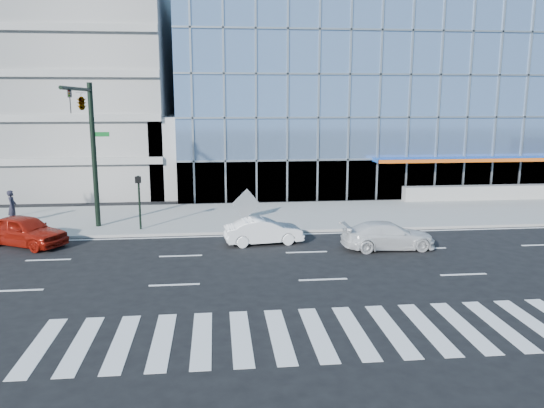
{
  "coord_description": "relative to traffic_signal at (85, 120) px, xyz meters",
  "views": [
    {
      "loc": [
        -4.26,
        -24.3,
        7.2
      ],
      "look_at": [
        -1.35,
        3.0,
        1.81
      ],
      "focal_mm": 35.0,
      "sensor_mm": 36.0,
      "label": 1
    }
  ],
  "objects": [
    {
      "name": "theatre_building",
      "position": [
        25.0,
        21.43,
        1.34
      ],
      "size": [
        42.0,
        26.0,
        15.0
      ],
      "primitive_type": "cube",
      "color": "#7798C6",
      "rests_on": "ground"
    },
    {
      "name": "sidewalk",
      "position": [
        11.0,
        3.43,
        -6.09
      ],
      "size": [
        120.0,
        8.0,
        0.15
      ],
      "primitive_type": "cube",
      "color": "gray",
      "rests_on": "ground"
    },
    {
      "name": "white_sedan",
      "position": [
        9.09,
        -2.77,
        -5.51
      ],
      "size": [
        4.11,
        1.86,
        1.31
      ],
      "primitive_type": "imported",
      "rotation": [
        0.0,
        0.0,
        1.69
      ],
      "color": "white",
      "rests_on": "ground"
    },
    {
      "name": "traffic_signal",
      "position": [
        0.0,
        0.0,
        0.0
      ],
      "size": [
        1.14,
        5.74,
        8.0
      ],
      "color": "black",
      "rests_on": "sidewalk"
    },
    {
      "name": "red_sedan",
      "position": [
        -2.88,
        -1.89,
        -5.39
      ],
      "size": [
        4.85,
        3.79,
        1.55
      ],
      "primitive_type": "imported",
      "rotation": [
        0.0,
        0.0,
        1.07
      ],
      "color": "maroon",
      "rests_on": "ground"
    },
    {
      "name": "tilted_panel",
      "position": [
        8.5,
        2.42,
        -5.1
      ],
      "size": [
        1.74,
        0.68,
        1.83
      ],
      "primitive_type": "cube",
      "rotation": [
        0.0,
        0.87,
        0.35
      ],
      "color": "#989898",
      "rests_on": "sidewalk"
    },
    {
      "name": "ped_signal_post",
      "position": [
        2.5,
        0.37,
        -4.02
      ],
      "size": [
        0.3,
        0.33,
        3.0
      ],
      "color": "black",
      "rests_on": "sidewalk"
    },
    {
      "name": "pedestrian",
      "position": [
        -5.06,
        2.65,
        -5.04
      ],
      "size": [
        0.55,
        0.77,
        1.95
      ],
      "primitive_type": "imported",
      "rotation": [
        0.0,
        0.0,
        1.7
      ],
      "color": "black",
      "rests_on": "sidewalk"
    },
    {
      "name": "white_suv",
      "position": [
        15.09,
        -4.37,
        -5.5
      ],
      "size": [
        4.6,
        1.9,
        1.33
      ],
      "primitive_type": "imported",
      "rotation": [
        0.0,
        0.0,
        1.58
      ],
      "color": "silver",
      "rests_on": "ground"
    },
    {
      "name": "parking_garage",
      "position": [
        -9.0,
        21.43,
        3.84
      ],
      "size": [
        24.0,
        24.0,
        20.0
      ],
      "primitive_type": "cube",
      "color": "gray",
      "rests_on": "ground"
    },
    {
      "name": "ramp_block",
      "position": [
        5.0,
        13.43,
        -3.16
      ],
      "size": [
        6.0,
        8.0,
        6.0
      ],
      "primitive_type": "cube",
      "color": "gray",
      "rests_on": "ground"
    },
    {
      "name": "ground",
      "position": [
        11.0,
        -4.57,
        -6.16
      ],
      "size": [
        160.0,
        160.0,
        0.0
      ],
      "primitive_type": "plane",
      "color": "black",
      "rests_on": "ground"
    }
  ]
}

